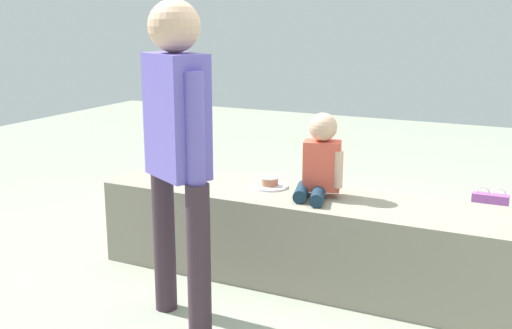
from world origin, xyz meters
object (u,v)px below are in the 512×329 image
Objects in this scene: adult_standing at (177,136)px; party_cup_red at (454,230)px; water_bottle_far_side at (371,219)px; cake_box_white at (230,219)px; handbag_black_leather at (470,245)px; gift_bag at (489,215)px; child_seated at (320,160)px; cake_plate at (270,184)px; water_bottle_near_gift at (324,213)px.

adult_standing is 2.37m from party_cup_red.
water_bottle_far_side is 1.03m from cake_box_white.
gift_bag is at bearing 85.14° from handbag_black_leather.
party_cup_red is (0.61, 1.13, -0.68)m from child_seated.
adult_standing is 7.16× the size of cake_plate.
adult_standing is 5.03× the size of cake_box_white.
party_cup_red is at bearing 61.37° from adult_standing.
child_seated reaches higher than party_cup_red.
adult_standing is 2.02m from water_bottle_far_side.
child_seated is 1.44× the size of handbag_black_leather.
cake_plate is 0.70× the size of cake_box_white.
child_seated is at bearing -9.29° from cake_plate.
cake_plate is at bearing 83.12° from adult_standing.
gift_bag is 3.55× the size of party_cup_red.
cake_box_white is at bearing 146.27° from child_seated.
adult_standing is at bearing -129.75° from handbag_black_leather.
adult_standing is at bearing -96.88° from cake_plate.
gift_bag is 0.56m from handbag_black_leather.
handbag_black_leather reaches higher than cake_box_white.
cake_plate is (-0.34, 0.06, -0.19)m from child_seated.
adult_standing is 1.94m from water_bottle_near_gift.
water_bottle_near_gift is at bearing -168.39° from party_cup_red.
gift_bag reaches higher than water_bottle_far_side.
child_seated is 1.58m from gift_bag.
adult_standing is at bearing -118.63° from party_cup_red.
child_seated is 1.45m from party_cup_red.
gift_bag is 1.16m from water_bottle_near_gift.
party_cup_red is 0.32× the size of cake_box_white.
adult_standing is at bearing -71.03° from cake_box_white.
water_bottle_far_side is at bearing 3.31° from water_bottle_near_gift.
cake_plate is 0.62× the size of gift_bag.
water_bottle_far_side is (0.49, 1.75, -0.87)m from adult_standing.
cake_plate is 1.08× the size of water_bottle_far_side.
handbag_black_leather is at bearing -21.81° from water_bottle_far_side.
handbag_black_leather reaches higher than water_bottle_far_side.
cake_plate is 1.34m from handbag_black_leather.
cake_plate is at bearing -112.97° from water_bottle_far_side.
handbag_black_leather is at bearing 50.25° from adult_standing.
child_seated is 0.93m from adult_standing.
child_seated is 0.39m from cake_plate.
cake_plate reaches higher than cake_box_white.
party_cup_red is at bearing -155.33° from gift_bag.
water_bottle_far_side is 0.78m from handbag_black_leather.
water_bottle_far_side is 0.59m from party_cup_red.
child_seated is at bearing -139.06° from handbag_black_leather.
cake_plate is at bearing -151.01° from handbag_black_leather.
water_bottle_near_gift is 0.70m from cake_box_white.
water_bottle_near_gift is (-1.12, -0.29, -0.06)m from gift_bag.
adult_standing is at bearing -105.53° from water_bottle_far_side.
gift_bag is at bearing 14.24° from water_bottle_near_gift.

